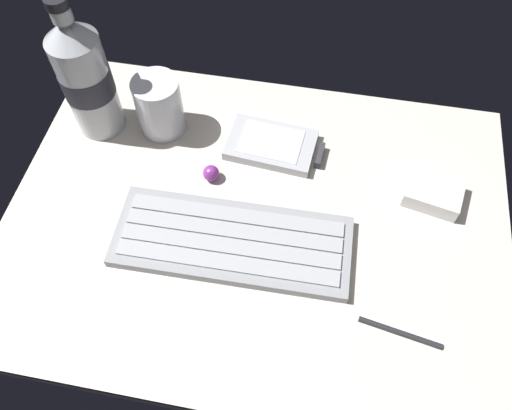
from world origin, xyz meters
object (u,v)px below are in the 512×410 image
(handheld_device, at_px, (276,146))
(juice_cup, at_px, (160,108))
(charger_block, at_px, (433,193))
(stylus_pen, at_px, (401,332))
(water_bottle, at_px, (85,77))
(trackball_mouse, at_px, (211,173))
(keyboard, at_px, (232,241))

(handheld_device, distance_m, juice_cup, 0.17)
(charger_block, height_order, stylus_pen, charger_block)
(water_bottle, height_order, stylus_pen, water_bottle)
(juice_cup, bearing_deg, handheld_device, -3.87)
(charger_block, relative_size, stylus_pen, 0.74)
(charger_block, bearing_deg, stylus_pen, -100.11)
(trackball_mouse, bearing_deg, handheld_device, 40.26)
(keyboard, xyz_separation_m, water_bottle, (-0.23, 0.16, 0.08))
(keyboard, xyz_separation_m, trackball_mouse, (-0.05, 0.09, 0.00))
(handheld_device, xyz_separation_m, water_bottle, (-0.25, 0.00, 0.08))
(handheld_device, height_order, trackball_mouse, trackball_mouse)
(handheld_device, xyz_separation_m, trackball_mouse, (-0.08, -0.06, 0.00))
(water_bottle, relative_size, trackball_mouse, 9.45)
(charger_block, bearing_deg, handheld_device, 168.50)
(juice_cup, height_order, trackball_mouse, juice_cup)
(juice_cup, relative_size, stylus_pen, 0.89)
(water_bottle, distance_m, charger_block, 0.48)
(trackball_mouse, height_order, stylus_pen, trackball_mouse)
(keyboard, distance_m, stylus_pen, 0.22)
(trackball_mouse, relative_size, stylus_pen, 0.23)
(water_bottle, relative_size, stylus_pen, 2.19)
(charger_block, bearing_deg, keyboard, -154.62)
(water_bottle, bearing_deg, trackball_mouse, -20.33)
(keyboard, bearing_deg, charger_block, 25.38)
(keyboard, relative_size, water_bottle, 1.40)
(keyboard, height_order, handheld_device, keyboard)
(stylus_pen, bearing_deg, handheld_device, 137.25)
(stylus_pen, bearing_deg, juice_cup, 154.29)
(trackball_mouse, bearing_deg, keyboard, -62.63)
(water_bottle, bearing_deg, keyboard, -35.22)
(handheld_device, relative_size, stylus_pen, 1.39)
(water_bottle, bearing_deg, stylus_pen, -28.43)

